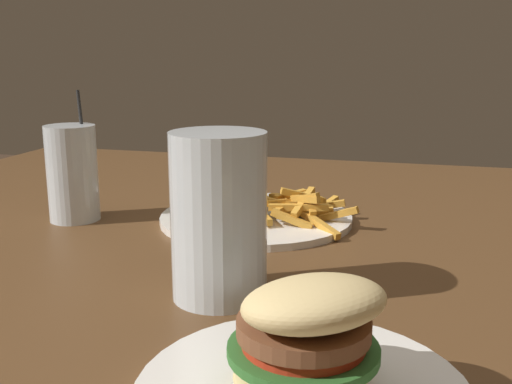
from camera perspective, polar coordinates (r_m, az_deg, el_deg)
name	(u,v)px	position (r m, az deg, el deg)	size (l,w,h in m)	color
dining_table	(203,314)	(0.82, -5.03, -11.47)	(1.32, 1.29, 0.70)	brown
meal_plate_near	(242,201)	(0.87, -1.32, -0.90)	(0.29, 0.28, 0.10)	white
beer_glass	(219,220)	(0.59, -3.55, -2.69)	(0.10, 0.10, 0.17)	silver
juice_glass	(73,177)	(0.91, -17.05, 1.34)	(0.07, 0.07, 0.19)	silver
spoon	(192,192)	(1.03, -6.14, -0.03)	(0.14, 0.11, 0.01)	silver
meal_plate_far	(305,361)	(0.44, 4.69, -15.74)	(0.24, 0.24, 0.10)	white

